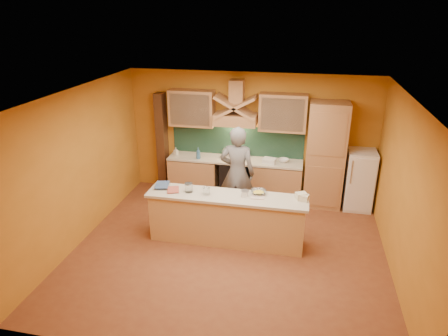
% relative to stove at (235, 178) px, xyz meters
% --- Properties ---
extents(floor, '(5.50, 5.00, 0.01)m').
position_rel_stove_xyz_m(floor, '(0.30, -2.20, -0.45)').
color(floor, brown).
rests_on(floor, ground).
extents(ceiling, '(5.50, 5.00, 0.01)m').
position_rel_stove_xyz_m(ceiling, '(0.30, -2.20, 2.35)').
color(ceiling, white).
rests_on(ceiling, wall_back).
extents(wall_back, '(5.50, 0.02, 2.80)m').
position_rel_stove_xyz_m(wall_back, '(0.30, 0.30, 0.95)').
color(wall_back, '#C47D26').
rests_on(wall_back, floor).
extents(wall_front, '(5.50, 0.02, 2.80)m').
position_rel_stove_xyz_m(wall_front, '(0.30, -4.70, 0.95)').
color(wall_front, '#C47D26').
rests_on(wall_front, floor).
extents(wall_left, '(0.02, 5.00, 2.80)m').
position_rel_stove_xyz_m(wall_left, '(-2.45, -2.20, 0.95)').
color(wall_left, '#C47D26').
rests_on(wall_left, floor).
extents(wall_right, '(0.02, 5.00, 2.80)m').
position_rel_stove_xyz_m(wall_right, '(3.05, -2.20, 0.95)').
color(wall_right, '#C47D26').
rests_on(wall_right, floor).
extents(base_cabinet_left, '(1.10, 0.60, 0.86)m').
position_rel_stove_xyz_m(base_cabinet_left, '(-0.95, 0.00, -0.02)').
color(base_cabinet_left, tan).
rests_on(base_cabinet_left, floor).
extents(base_cabinet_right, '(1.10, 0.60, 0.86)m').
position_rel_stove_xyz_m(base_cabinet_right, '(0.95, 0.00, -0.02)').
color(base_cabinet_right, tan).
rests_on(base_cabinet_right, floor).
extents(counter_top, '(3.00, 0.62, 0.04)m').
position_rel_stove_xyz_m(counter_top, '(-0.00, 0.00, 0.45)').
color(counter_top, beige).
rests_on(counter_top, base_cabinet_left).
extents(stove, '(0.60, 0.58, 0.90)m').
position_rel_stove_xyz_m(stove, '(0.00, 0.00, 0.00)').
color(stove, black).
rests_on(stove, floor).
extents(backsplash, '(3.00, 0.03, 0.70)m').
position_rel_stove_xyz_m(backsplash, '(-0.00, 0.28, 0.80)').
color(backsplash, '#173327').
rests_on(backsplash, wall_back).
extents(range_hood, '(0.92, 0.50, 0.24)m').
position_rel_stove_xyz_m(range_hood, '(0.00, 0.05, 1.37)').
color(range_hood, tan).
rests_on(range_hood, wall_back).
extents(hood_chimney, '(0.30, 0.30, 0.50)m').
position_rel_stove_xyz_m(hood_chimney, '(0.00, 0.15, 1.95)').
color(hood_chimney, tan).
rests_on(hood_chimney, wall_back).
extents(upper_cabinet_left, '(1.00, 0.35, 0.80)m').
position_rel_stove_xyz_m(upper_cabinet_left, '(-1.00, 0.12, 1.55)').
color(upper_cabinet_left, tan).
rests_on(upper_cabinet_left, wall_back).
extents(upper_cabinet_right, '(1.00, 0.35, 0.80)m').
position_rel_stove_xyz_m(upper_cabinet_right, '(1.00, 0.12, 1.55)').
color(upper_cabinet_right, tan).
rests_on(upper_cabinet_right, wall_back).
extents(pantry_column, '(0.80, 0.60, 2.30)m').
position_rel_stove_xyz_m(pantry_column, '(1.95, 0.00, 0.70)').
color(pantry_column, tan).
rests_on(pantry_column, floor).
extents(fridge, '(0.58, 0.60, 1.30)m').
position_rel_stove_xyz_m(fridge, '(2.70, 0.00, 0.20)').
color(fridge, white).
rests_on(fridge, floor).
extents(trim_column_left, '(0.20, 0.30, 2.30)m').
position_rel_stove_xyz_m(trim_column_left, '(-1.75, 0.15, 0.70)').
color(trim_column_left, '#472816').
rests_on(trim_column_left, floor).
extents(island_body, '(2.80, 0.55, 0.88)m').
position_rel_stove_xyz_m(island_body, '(0.20, -1.90, -0.01)').
color(island_body, tan).
rests_on(island_body, floor).
extents(island_top, '(2.90, 0.62, 0.05)m').
position_rel_stove_xyz_m(island_top, '(0.20, -1.90, 0.47)').
color(island_top, beige).
rests_on(island_top, island_body).
extents(person, '(0.73, 0.49, 1.94)m').
position_rel_stove_xyz_m(person, '(0.22, -0.92, 0.52)').
color(person, slate).
rests_on(person, floor).
extents(pot_large, '(0.28, 0.28, 0.17)m').
position_rel_stove_xyz_m(pot_large, '(-0.18, 0.05, 0.53)').
color(pot_large, '#AEADB4').
rests_on(pot_large, stove).
extents(pot_small, '(0.28, 0.28, 0.16)m').
position_rel_stove_xyz_m(pot_small, '(0.08, 0.06, 0.53)').
color(pot_small, silver).
rests_on(pot_small, stove).
extents(soap_bottle_a, '(0.11, 0.11, 0.18)m').
position_rel_stove_xyz_m(soap_bottle_a, '(-1.37, -0.02, 0.56)').
color(soap_bottle_a, beige).
rests_on(soap_bottle_a, counter_top).
extents(soap_bottle_b, '(0.11, 0.11, 0.26)m').
position_rel_stove_xyz_m(soap_bottle_b, '(-0.80, -0.15, 0.60)').
color(soap_bottle_b, '#346491').
rests_on(soap_bottle_b, counter_top).
extents(bowl_back, '(0.29, 0.29, 0.07)m').
position_rel_stove_xyz_m(bowl_back, '(1.08, 0.04, 0.51)').
color(bowl_back, silver).
rests_on(bowl_back, counter_top).
extents(dish_rack, '(0.32, 0.27, 0.10)m').
position_rel_stove_xyz_m(dish_rack, '(0.78, -0.07, 0.52)').
color(dish_rack, white).
rests_on(dish_rack, counter_top).
extents(book_lower, '(0.29, 0.34, 0.03)m').
position_rel_stove_xyz_m(book_lower, '(-0.90, -1.94, 0.51)').
color(book_lower, '#A84A3C').
rests_on(book_lower, island_top).
extents(book_upper, '(0.31, 0.38, 0.03)m').
position_rel_stove_xyz_m(book_upper, '(-1.18, -1.81, 0.53)').
color(book_upper, '#39527E').
rests_on(book_upper, island_top).
extents(jar_large, '(0.17, 0.17, 0.17)m').
position_rel_stove_xyz_m(jar_large, '(-0.51, -1.90, 0.58)').
color(jar_large, white).
rests_on(jar_large, island_top).
extents(jar_small, '(0.14, 0.14, 0.13)m').
position_rel_stove_xyz_m(jar_small, '(-0.16, -1.94, 0.56)').
color(jar_small, white).
rests_on(jar_small, island_top).
extents(kitchen_scale, '(0.11, 0.11, 0.09)m').
position_rel_stove_xyz_m(kitchen_scale, '(0.52, -1.87, 0.54)').
color(kitchen_scale, white).
rests_on(kitchen_scale, island_top).
extents(mixing_bowl, '(0.33, 0.33, 0.07)m').
position_rel_stove_xyz_m(mixing_bowl, '(0.75, -1.73, 0.53)').
color(mixing_bowl, white).
rests_on(mixing_bowl, island_top).
extents(cloth, '(0.24, 0.19, 0.02)m').
position_rel_stove_xyz_m(cloth, '(0.75, -1.88, 0.50)').
color(cloth, beige).
rests_on(cloth, island_top).
extents(grocery_bag_a, '(0.23, 0.21, 0.12)m').
position_rel_stove_xyz_m(grocery_bag_a, '(1.51, -1.78, 0.55)').
color(grocery_bag_a, beige).
rests_on(grocery_bag_a, island_top).
extents(grocery_bag_b, '(0.20, 0.17, 0.11)m').
position_rel_stove_xyz_m(grocery_bag_b, '(1.54, -1.83, 0.55)').
color(grocery_bag_b, beige).
rests_on(grocery_bag_b, island_top).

